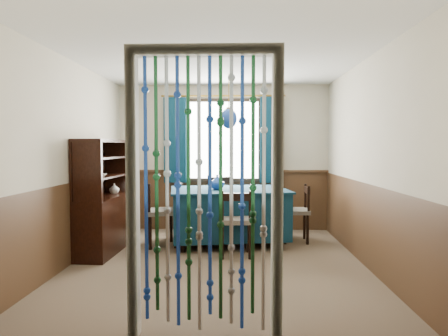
{
  "coord_description": "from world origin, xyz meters",
  "views": [
    {
      "loc": [
        0.24,
        -4.89,
        1.43
      ],
      "look_at": [
        0.06,
        0.64,
        1.14
      ],
      "focal_mm": 32.0,
      "sensor_mm": 36.0,
      "label": 1
    }
  ],
  "objects_px": {
    "bowl_shelf": "(100,175)",
    "chair_left": "(159,212)",
    "sideboard": "(103,213)",
    "vase_table": "(217,183)",
    "vase_sideboard": "(114,188)",
    "chair_right": "(297,211)",
    "pendant_lamp": "(229,118)",
    "chair_near": "(236,221)",
    "dining_table": "(229,212)",
    "chair_far": "(223,203)"
  },
  "relations": [
    {
      "from": "bowl_shelf",
      "to": "chair_left",
      "type": "bearing_deg",
      "value": 46.45
    },
    {
      "from": "chair_left",
      "to": "sideboard",
      "type": "distance_m",
      "value": 0.79
    },
    {
      "from": "bowl_shelf",
      "to": "vase_table",
      "type": "bearing_deg",
      "value": 27.28
    },
    {
      "from": "chair_left",
      "to": "vase_table",
      "type": "bearing_deg",
      "value": 77.97
    },
    {
      "from": "vase_sideboard",
      "to": "chair_left",
      "type": "bearing_deg",
      "value": 6.34
    },
    {
      "from": "chair_right",
      "to": "pendant_lamp",
      "type": "xyz_separation_m",
      "value": [
        -1.03,
        -0.15,
        1.39
      ]
    },
    {
      "from": "chair_left",
      "to": "pendant_lamp",
      "type": "bearing_deg",
      "value": 81.54
    },
    {
      "from": "pendant_lamp",
      "to": "vase_table",
      "type": "relative_size",
      "value": 4.08
    },
    {
      "from": "bowl_shelf",
      "to": "vase_sideboard",
      "type": "distance_m",
      "value": 0.63
    },
    {
      "from": "chair_near",
      "to": "dining_table",
      "type": "bearing_deg",
      "value": 95.11
    },
    {
      "from": "dining_table",
      "to": "chair_left",
      "type": "xyz_separation_m",
      "value": [
        -1.01,
        -0.18,
        0.02
      ]
    },
    {
      "from": "sideboard",
      "to": "bowl_shelf",
      "type": "distance_m",
      "value": 0.6
    },
    {
      "from": "chair_left",
      "to": "chair_right",
      "type": "relative_size",
      "value": 1.07
    },
    {
      "from": "dining_table",
      "to": "pendant_lamp",
      "type": "relative_size",
      "value": 2.32
    },
    {
      "from": "chair_far",
      "to": "pendant_lamp",
      "type": "distance_m",
      "value": 1.51
    },
    {
      "from": "chair_left",
      "to": "bowl_shelf",
      "type": "bearing_deg",
      "value": -62.27
    },
    {
      "from": "dining_table",
      "to": "chair_left",
      "type": "height_order",
      "value": "chair_left"
    },
    {
      "from": "bowl_shelf",
      "to": "chair_right",
      "type": "bearing_deg",
      "value": 20.36
    },
    {
      "from": "pendant_lamp",
      "to": "chair_far",
      "type": "bearing_deg",
      "value": 99.56
    },
    {
      "from": "chair_near",
      "to": "chair_left",
      "type": "distance_m",
      "value": 1.23
    },
    {
      "from": "chair_far",
      "to": "chair_near",
      "type": "bearing_deg",
      "value": 79.58
    },
    {
      "from": "dining_table",
      "to": "chair_near",
      "type": "relative_size",
      "value": 2.1
    },
    {
      "from": "dining_table",
      "to": "vase_sideboard",
      "type": "distance_m",
      "value": 1.7
    },
    {
      "from": "chair_right",
      "to": "vase_sideboard",
      "type": "xyz_separation_m",
      "value": [
        -2.67,
        -0.4,
        0.39
      ]
    },
    {
      "from": "chair_far",
      "to": "vase_table",
      "type": "xyz_separation_m",
      "value": [
        -0.05,
        -0.75,
        0.4
      ]
    },
    {
      "from": "sideboard",
      "to": "vase_sideboard",
      "type": "bearing_deg",
      "value": 81.27
    },
    {
      "from": "chair_near",
      "to": "vase_table",
      "type": "distance_m",
      "value": 0.81
    },
    {
      "from": "dining_table",
      "to": "chair_far",
      "type": "xyz_separation_m",
      "value": [
        -0.11,
        0.67,
        0.04
      ]
    },
    {
      "from": "chair_left",
      "to": "chair_near",
      "type": "bearing_deg",
      "value": 46.13
    },
    {
      "from": "chair_near",
      "to": "pendant_lamp",
      "type": "distance_m",
      "value": 1.56
    },
    {
      "from": "chair_far",
      "to": "sideboard",
      "type": "bearing_deg",
      "value": 18.52
    },
    {
      "from": "chair_near",
      "to": "chair_left",
      "type": "bearing_deg",
      "value": 151.48
    },
    {
      "from": "chair_left",
      "to": "pendant_lamp",
      "type": "distance_m",
      "value": 1.7
    },
    {
      "from": "vase_sideboard",
      "to": "chair_right",
      "type": "bearing_deg",
      "value": 8.56
    },
    {
      "from": "chair_near",
      "to": "chair_far",
      "type": "distance_m",
      "value": 1.39
    },
    {
      "from": "sideboard",
      "to": "bowl_shelf",
      "type": "xyz_separation_m",
      "value": [
        0.06,
        -0.28,
        0.53
      ]
    },
    {
      "from": "chair_far",
      "to": "vase_table",
      "type": "bearing_deg",
      "value": 66.47
    },
    {
      "from": "chair_left",
      "to": "vase_sideboard",
      "type": "height_order",
      "value": "vase_sideboard"
    },
    {
      "from": "chair_near",
      "to": "vase_table",
      "type": "bearing_deg",
      "value": 110.25
    },
    {
      "from": "sideboard",
      "to": "pendant_lamp",
      "type": "distance_m",
      "value": 2.21
    },
    {
      "from": "vase_table",
      "to": "chair_right",
      "type": "bearing_deg",
      "value": 11.01
    },
    {
      "from": "chair_near",
      "to": "vase_sideboard",
      "type": "xyz_separation_m",
      "value": [
        -1.74,
        0.45,
        0.38
      ]
    },
    {
      "from": "dining_table",
      "to": "chair_right",
      "type": "xyz_separation_m",
      "value": [
        1.03,
        0.15,
        -0.01
      ]
    },
    {
      "from": "chair_far",
      "to": "dining_table",
      "type": "bearing_deg",
      "value": 80.14
    },
    {
      "from": "chair_near",
      "to": "pendant_lamp",
      "type": "bearing_deg",
      "value": 95.11
    },
    {
      "from": "chair_near",
      "to": "chair_far",
      "type": "relative_size",
      "value": 0.92
    },
    {
      "from": "chair_left",
      "to": "vase_table",
      "type": "relative_size",
      "value": 4.71
    },
    {
      "from": "chair_right",
      "to": "pendant_lamp",
      "type": "relative_size",
      "value": 1.08
    },
    {
      "from": "dining_table",
      "to": "sideboard",
      "type": "height_order",
      "value": "sideboard"
    },
    {
      "from": "chair_far",
      "to": "chair_left",
      "type": "distance_m",
      "value": 1.24
    }
  ]
}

